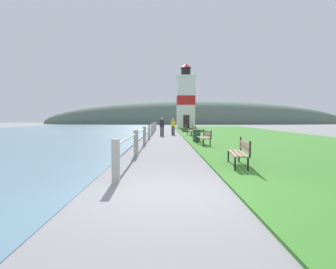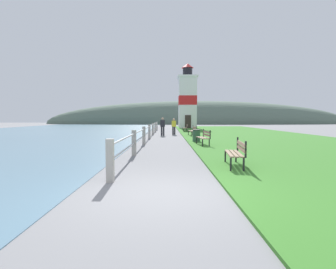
% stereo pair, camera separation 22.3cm
% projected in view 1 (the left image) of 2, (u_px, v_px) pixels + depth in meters
% --- Properties ---
extents(ground_plane, '(160.00, 160.00, 0.00)m').
position_uv_depth(ground_plane, '(169.00, 194.00, 5.60)').
color(ground_plane, slate).
extents(grass_verge, '(12.00, 50.59, 0.06)m').
position_uv_depth(grass_verge, '(252.00, 136.00, 22.51)').
color(grass_verge, '#387528').
rests_on(grass_verge, ground_plane).
extents(water_strip, '(24.00, 80.94, 0.01)m').
position_uv_depth(water_strip, '(2.00, 137.00, 22.26)').
color(water_strip, slate).
rests_on(water_strip, ground_plane).
extents(seawall_railing, '(0.18, 27.85, 1.09)m').
position_uv_depth(seawall_railing, '(149.00, 130.00, 20.34)').
color(seawall_railing, '#A8A399').
rests_on(seawall_railing, ground_plane).
extents(park_bench_near, '(0.66, 1.69, 0.94)m').
position_uv_depth(park_bench_near, '(240.00, 151.00, 8.45)').
color(park_bench_near, '#846B51').
rests_on(park_bench_near, ground_plane).
extents(park_bench_midway, '(0.63, 1.67, 0.94)m').
position_uv_depth(park_bench_midway, '(205.00, 137.00, 15.04)').
color(park_bench_midway, '#846B51').
rests_on(park_bench_midway, ground_plane).
extents(park_bench_far, '(0.60, 1.69, 0.94)m').
position_uv_depth(park_bench_far, '(192.00, 130.00, 22.75)').
color(park_bench_far, '#846B51').
rests_on(park_bench_far, ground_plane).
extents(park_bench_by_lighthouse, '(0.52, 1.94, 0.94)m').
position_uv_depth(park_bench_by_lighthouse, '(185.00, 127.00, 29.46)').
color(park_bench_by_lighthouse, '#846B51').
rests_on(park_bench_by_lighthouse, ground_plane).
extents(lighthouse, '(3.03, 3.03, 9.80)m').
position_uv_depth(lighthouse, '(186.00, 100.00, 39.88)').
color(lighthouse, white).
rests_on(lighthouse, ground_plane).
extents(person_strolling, '(0.42, 0.30, 1.56)m').
position_uv_depth(person_strolling, '(173.00, 126.00, 24.82)').
color(person_strolling, '#28282D').
rests_on(person_strolling, ground_plane).
extents(person_by_railing, '(0.42, 0.25, 1.65)m').
position_uv_depth(person_by_railing, '(162.00, 126.00, 23.42)').
color(person_by_railing, '#28282D').
rests_on(person_by_railing, ground_plane).
extents(trash_bin, '(0.54, 0.54, 0.84)m').
position_uv_depth(trash_bin, '(197.00, 136.00, 17.21)').
color(trash_bin, '#2D5138').
rests_on(trash_bin, ground_plane).
extents(distant_hillside, '(80.00, 16.00, 12.00)m').
position_uv_depth(distant_hillside, '(195.00, 124.00, 69.28)').
color(distant_hillside, '#566B5B').
rests_on(distant_hillside, ground_plane).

